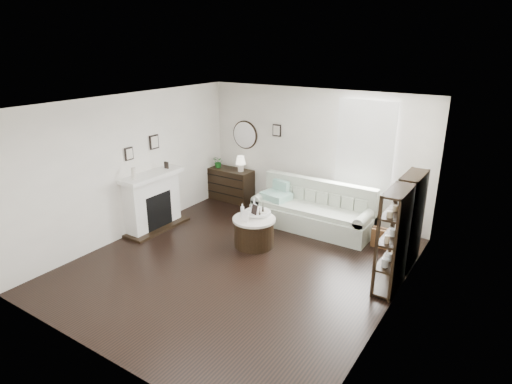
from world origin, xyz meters
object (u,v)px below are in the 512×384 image
Objects in this scene: sofa at (313,213)px; pedestal_table at (257,214)px; drum_table at (254,232)px; dresser at (230,184)px.

sofa is 1.34m from pedestal_table.
sofa is at bearing 68.32° from drum_table.
pedestal_table is (1.81, -1.58, 0.19)m from dresser.
drum_table is 1.28× the size of pedestal_table.
dresser is at bearing 170.57° from sofa.
sofa is 3.08× the size of drum_table.
drum_table is at bearing -43.44° from dresser.
drum_table is (1.84, -1.74, -0.10)m from dresser.
sofa is 3.94× the size of pedestal_table.
pedestal_table is (-0.03, 0.16, 0.29)m from drum_table.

